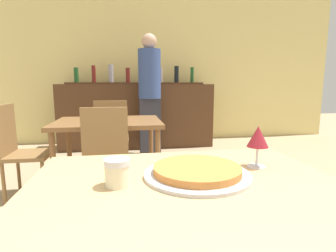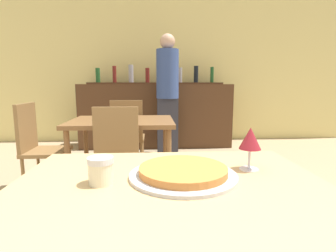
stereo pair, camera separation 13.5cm
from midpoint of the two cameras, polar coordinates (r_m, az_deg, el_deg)
wall_back at (r=5.12m, az=-2.00°, el=12.55°), size 8.00×0.05×2.80m
dining_table_near at (r=0.89m, az=5.19°, el=-18.12°), size 1.02×0.80×0.77m
dining_table_far at (r=2.69m, az=-8.53°, el=-0.47°), size 1.03×0.77×0.73m
bar_counter at (r=4.64m, az=-1.80°, el=2.34°), size 2.60×0.56×1.09m
bar_back_shelf at (r=4.75m, az=-2.04°, el=10.02°), size 2.39×0.24×0.34m
chair_far_side_front at (r=2.19m, az=-9.73°, el=-6.49°), size 0.40×0.40×0.90m
chair_far_side_back at (r=3.25m, az=-7.61°, el=-1.33°), size 0.40×0.40×0.90m
chair_far_side_left at (r=2.92m, az=-25.35°, el=-3.32°), size 0.40×0.40×0.90m
pizza_tray at (r=0.91m, az=7.62°, el=-10.05°), size 0.37×0.37×0.04m
cheese_shaker at (r=0.85m, az=-10.00°, el=-9.55°), size 0.08×0.08×0.09m
person_standing at (r=4.03m, az=0.87°, el=7.83°), size 0.34×0.34×1.83m
wine_glass at (r=1.02m, az=21.15°, el=-2.83°), size 0.08×0.08×0.16m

